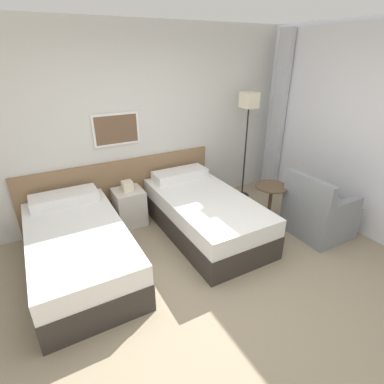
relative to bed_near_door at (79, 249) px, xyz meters
The scene contains 8 objects.
ground_plane 1.69m from the bed_near_door, 47.69° to the right, with size 16.00×16.00×0.00m, color gray.
wall_headboard 1.82m from the bed_near_door, 43.16° to the left, with size 10.00×0.10×2.70m.
bed_near_door is the anchor object (origin of this frame).
bed_near_window 1.67m from the bed_near_door, ahead, with size 1.02×1.96×0.68m.
nightstand 1.10m from the bed_near_door, 41.00° to the left, with size 0.41×0.41×0.67m.
floor_lamp 3.16m from the bed_near_door, 13.10° to the left, with size 0.24×0.24×1.75m.
side_table 2.62m from the bed_near_door, ahead, with size 0.45×0.45×0.61m.
armchair 3.11m from the bed_near_door, 14.75° to the right, with size 0.71×0.76×0.89m.
Camera 1 is at (-1.36, -1.84, 2.32)m, focal length 28.00 mm.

